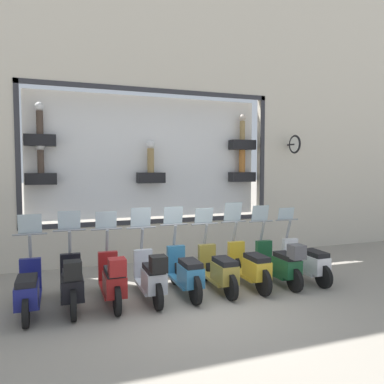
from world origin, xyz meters
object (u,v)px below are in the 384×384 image
(scooter_navy_8, at_px, (28,290))
(scooter_yellow_2, at_px, (250,266))
(scooter_black_7, at_px, (72,283))
(scooter_white_0, at_px, (307,262))
(scooter_red_6, at_px, (113,279))
(scooter_teal_4, at_px, (186,273))
(scooter_olive_3, at_px, (219,270))
(scooter_silver_5, at_px, (151,276))
(scooter_green_1, at_px, (281,263))

(scooter_navy_8, bearing_deg, scooter_yellow_2, -89.90)
(scooter_black_7, bearing_deg, scooter_yellow_2, -89.04)
(scooter_white_0, height_order, scooter_black_7, scooter_black_7)
(scooter_red_6, bearing_deg, scooter_black_7, 89.54)
(scooter_teal_4, relative_size, scooter_red_6, 1.00)
(scooter_olive_3, bearing_deg, scooter_teal_4, 89.60)
(scooter_teal_4, height_order, scooter_black_7, scooter_teal_4)
(scooter_white_0, relative_size, scooter_yellow_2, 0.99)
(scooter_olive_3, distance_m, scooter_black_7, 2.82)
(scooter_olive_3, xyz_separation_m, scooter_silver_5, (-0.06, 1.41, 0.04))
(scooter_red_6, relative_size, scooter_black_7, 1.00)
(scooter_olive_3, xyz_separation_m, scooter_navy_8, (-0.00, 3.52, -0.01))
(scooter_red_6, xyz_separation_m, scooter_navy_8, (0.06, 1.41, -0.05))
(scooter_yellow_2, relative_size, scooter_black_7, 1.00)
(scooter_yellow_2, relative_size, scooter_navy_8, 1.01)
(scooter_yellow_2, bearing_deg, scooter_green_1, -95.64)
(scooter_white_0, relative_size, scooter_green_1, 1.00)
(scooter_yellow_2, relative_size, scooter_olive_3, 1.00)
(scooter_green_1, height_order, scooter_red_6, same)
(scooter_olive_3, bearing_deg, scooter_silver_5, 92.51)
(scooter_black_7, distance_m, scooter_navy_8, 0.71)
(scooter_silver_5, bearing_deg, scooter_navy_8, 88.38)
(scooter_white_0, height_order, scooter_silver_5, scooter_silver_5)
(scooter_white_0, distance_m, scooter_black_7, 4.93)
(scooter_silver_5, bearing_deg, scooter_white_0, -89.06)
(scooter_yellow_2, xyz_separation_m, scooter_silver_5, (-0.07, 2.11, 0.03))
(scooter_red_6, height_order, scooter_navy_8, scooter_navy_8)
(scooter_silver_5, bearing_deg, scooter_yellow_2, -88.19)
(scooter_green_1, relative_size, scooter_red_6, 1.00)
(scooter_green_1, distance_m, scooter_navy_8, 4.93)
(scooter_silver_5, height_order, scooter_red_6, scooter_silver_5)
(scooter_white_0, xyz_separation_m, scooter_black_7, (-0.05, 4.93, 0.06))
(scooter_silver_5, height_order, scooter_navy_8, scooter_silver_5)
(scooter_green_1, bearing_deg, scooter_black_7, 89.85)
(scooter_yellow_2, height_order, scooter_navy_8, scooter_yellow_2)
(scooter_green_1, height_order, scooter_teal_4, scooter_teal_4)
(scooter_white_0, height_order, scooter_olive_3, scooter_olive_3)
(scooter_black_7, xyz_separation_m, scooter_navy_8, (0.05, 0.70, -0.06))
(scooter_navy_8, bearing_deg, scooter_silver_5, -91.62)
(scooter_green_1, height_order, scooter_olive_3, scooter_green_1)
(scooter_teal_4, xyz_separation_m, scooter_silver_5, (-0.07, 0.70, 0.02))
(scooter_white_0, xyz_separation_m, scooter_navy_8, (0.00, 5.64, 0.00))
(scooter_teal_4, bearing_deg, scooter_green_1, -91.88)
(scooter_red_6, bearing_deg, scooter_navy_8, 87.67)
(scooter_yellow_2, height_order, scooter_teal_4, scooter_yellow_2)
(scooter_green_1, distance_m, scooter_black_7, 4.23)
(scooter_olive_3, height_order, scooter_silver_5, scooter_silver_5)
(scooter_teal_4, bearing_deg, scooter_red_6, 92.62)
(scooter_red_6, xyz_separation_m, scooter_black_7, (0.01, 0.70, 0.01))
(scooter_teal_4, distance_m, scooter_red_6, 1.41)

